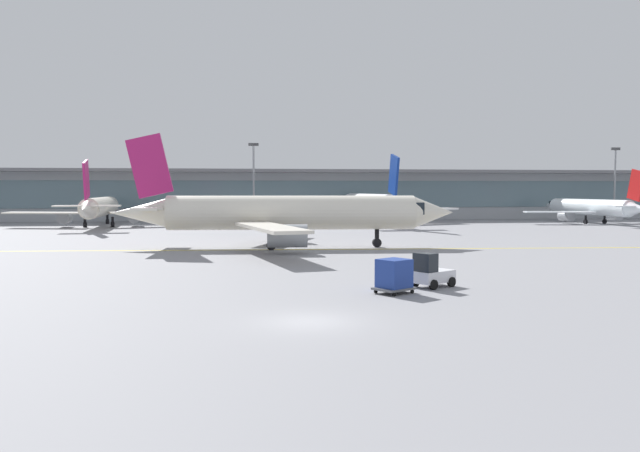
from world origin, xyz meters
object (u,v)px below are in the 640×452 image
apron_light_mast_1 (254,179)px  baggage_tug (431,273)px  apron_light_mast_2 (615,180)px  gate_airplane_3 (591,208)px  gate_airplane_1 (100,208)px  gate_airplane_2 (369,204)px  cargo_dolly_lead (394,275)px  taxiing_regional_jet (287,214)px

apron_light_mast_1 → baggage_tug: bearing=-83.1°
apron_light_mast_2 → gate_airplane_3: bearing=-134.6°
gate_airplane_1 → baggage_tug: 73.37m
gate_airplane_2 → cargo_dolly_lead: (-12.78, -69.30, -2.28)m
gate_airplane_1 → taxiing_regional_jet: bearing=-149.6°
gate_airplane_1 → apron_light_mast_1: apron_light_mast_1 is taller
gate_airplane_3 → taxiing_regional_jet: size_ratio=0.80×
gate_airplane_1 → baggage_tug: bearing=-157.0°
taxiing_regional_jet → cargo_dolly_lead: 28.68m
baggage_tug → apron_light_mast_2: bearing=18.1°
gate_airplane_3 → apron_light_mast_1: (-57.52, 10.94, 4.99)m
gate_airplane_2 → gate_airplane_3: bearing=-98.0°
cargo_dolly_lead → apron_light_mast_2: size_ratio=0.19×
gate_airplane_3 → apron_light_mast_1: 58.77m
apron_light_mast_2 → gate_airplane_2: bearing=-169.1°
gate_airplane_3 → taxiing_regional_jet: (-55.11, -38.47, 0.70)m
gate_airplane_3 → cargo_dolly_lead: gate_airplane_3 is taller
gate_airplane_3 → taxiing_regional_jet: 67.21m
gate_airplane_1 → apron_light_mast_1: 26.81m
apron_light_mast_1 → gate_airplane_1: bearing=-156.4°
taxiing_regional_jet → apron_light_mast_2: bearing=40.6°
gate_airplane_2 → apron_light_mast_1: (-19.20, 8.41, 4.38)m
apron_light_mast_2 → gate_airplane_1: bearing=-172.8°
gate_airplane_2 → apron_light_mast_1: apron_light_mast_1 is taller
gate_airplane_1 → apron_light_mast_1: size_ratio=2.16×
gate_airplane_3 → apron_light_mast_2: (12.01, 12.18, 4.92)m
gate_airplane_3 → taxiing_regional_jet: bearing=119.2°
cargo_dolly_lead → apron_light_mast_2: apron_light_mast_2 is taller
taxiing_regional_jet → baggage_tug: (6.71, -26.48, -2.52)m
gate_airplane_1 → gate_airplane_3: 81.71m
gate_airplane_3 → apron_light_mast_1: size_ratio=1.95×
gate_airplane_3 → gate_airplane_1: bearing=84.1°
cargo_dolly_lead → apron_light_mast_2: 101.30m
baggage_tug → apron_light_mast_1: (-9.13, 75.89, 6.82)m
gate_airplane_3 → apron_light_mast_2: size_ratio=1.97×
baggage_tug → apron_light_mast_1: 76.74m
baggage_tug → cargo_dolly_lead: baggage_tug is taller
apron_light_mast_1 → apron_light_mast_2: bearing=1.0°
gate_airplane_1 → taxiing_regional_jet: (26.61, -38.85, 0.41)m
cargo_dolly_lead → gate_airplane_3: bearing=18.8°
gate_airplane_2 → apron_light_mast_2: apron_light_mast_2 is taller
apron_light_mast_1 → gate_airplane_2: bearing=-23.7°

